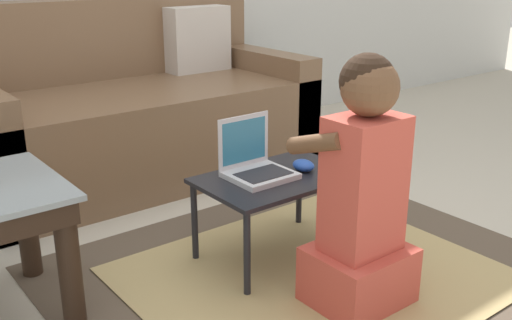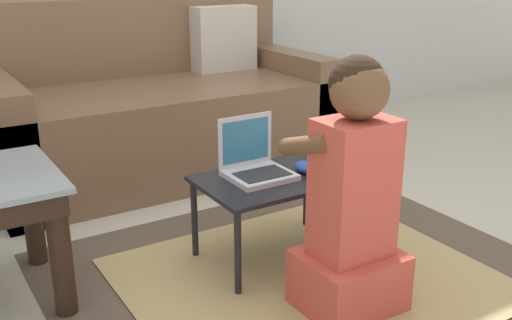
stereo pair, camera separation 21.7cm
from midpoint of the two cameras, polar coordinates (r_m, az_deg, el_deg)
name	(u,v)px [view 1 (the left image)]	position (r m, az deg, el deg)	size (l,w,h in m)	color
ground_plane	(257,268)	(2.24, -2.68, -10.32)	(16.00, 16.00, 0.00)	beige
area_rug	(313,276)	(2.18, 2.55, -11.07)	(1.70, 1.49, 0.01)	brown
couch	(136,114)	(3.20, -13.29, 4.23)	(1.73, 0.88, 0.88)	brown
laptop_desk	(277,185)	(2.20, -0.84, -2.47)	(0.57, 0.37, 0.33)	black
laptop	(256,166)	(2.17, -2.84, -0.67)	(0.23, 0.20, 0.21)	silver
computer_mouse	(303,165)	(2.23, 1.77, -0.56)	(0.07, 0.09, 0.04)	#234CB2
person_seated	(362,196)	(1.88, 6.84, -3.48)	(0.31, 0.35, 0.83)	#CC4C3D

